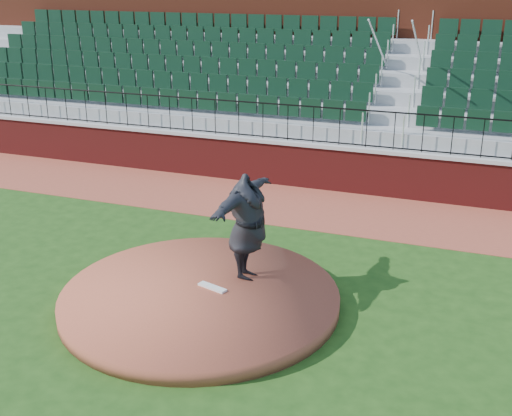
{
  "coord_description": "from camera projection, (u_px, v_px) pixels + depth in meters",
  "views": [
    {
      "loc": [
        4.19,
        -9.72,
        5.7
      ],
      "look_at": [
        0.0,
        1.5,
        1.3
      ],
      "focal_mm": 44.81,
      "sensor_mm": 36.0,
      "label": 1
    }
  ],
  "objects": [
    {
      "name": "wall_railing",
      "position": [
        326.0,
        126.0,
        17.42
      ],
      "size": [
        34.0,
        0.05,
        1.0
      ],
      "primitive_type": null,
      "color": "black",
      "rests_on": "wall_cap"
    },
    {
      "name": "warning_track",
      "position": [
        308.0,
        206.0,
        16.63
      ],
      "size": [
        34.0,
        3.2,
        0.01
      ],
      "primitive_type": "cube",
      "color": "brown",
      "rests_on": "ground"
    },
    {
      "name": "seating_stands",
      "position": [
        349.0,
        91.0,
        19.64
      ],
      "size": [
        34.0,
        5.1,
        4.6
      ],
      "primitive_type": null,
      "color": "gray",
      "rests_on": "ground"
    },
    {
      "name": "pitcher",
      "position": [
        247.0,
        227.0,
        11.85
      ],
      "size": [
        0.74,
        2.55,
        2.07
      ],
      "primitive_type": "imported",
      "rotation": [
        0.0,
        0.0,
        1.55
      ],
      "color": "black",
      "rests_on": "pitchers_mound"
    },
    {
      "name": "ground",
      "position": [
        228.0,
        299.0,
        11.89
      ],
      "size": [
        90.0,
        90.0,
        0.0
      ],
      "primitive_type": "plane",
      "color": "#1D4213",
      "rests_on": "ground"
    },
    {
      "name": "wall_cap",
      "position": [
        326.0,
        145.0,
        17.61
      ],
      "size": [
        34.0,
        0.45,
        0.1
      ],
      "primitive_type": "cube",
      "color": "#B7B7B7",
      "rests_on": "field_wall"
    },
    {
      "name": "concourse_wall",
      "position": [
        368.0,
        65.0,
        21.95
      ],
      "size": [
        34.0,
        0.5,
        5.5
      ],
      "primitive_type": "cube",
      "color": "maroon",
      "rests_on": "ground"
    },
    {
      "name": "pitching_rubber",
      "position": [
        212.0,
        287.0,
        11.76
      ],
      "size": [
        0.6,
        0.31,
        0.04
      ],
      "primitive_type": "cube",
      "rotation": [
        0.0,
        0.0,
        -0.29
      ],
      "color": "white",
      "rests_on": "pitchers_mound"
    },
    {
      "name": "pitchers_mound",
      "position": [
        200.0,
        298.0,
        11.69
      ],
      "size": [
        5.09,
        5.09,
        0.25
      ],
      "primitive_type": "cylinder",
      "color": "brown",
      "rests_on": "ground"
    },
    {
      "name": "field_wall",
      "position": [
        325.0,
        168.0,
        17.83
      ],
      "size": [
        34.0,
        0.35,
        1.2
      ],
      "primitive_type": "cube",
      "color": "maroon",
      "rests_on": "ground"
    }
  ]
}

